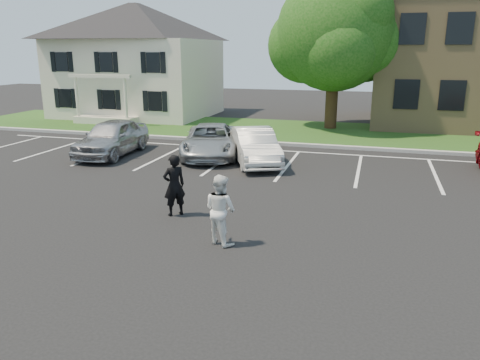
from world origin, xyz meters
name	(u,v)px	position (x,y,z in m)	size (l,w,h in m)	color
ground_plane	(229,239)	(0.00, 0.00, 0.00)	(90.00, 90.00, 0.00)	black
curb	(303,145)	(0.00, 12.00, 0.07)	(40.00, 0.30, 0.15)	gray
grass_strip	(314,132)	(0.00, 16.00, 0.04)	(44.00, 8.00, 0.08)	#1E4D1C
stall_lines	(325,162)	(1.40, 8.95, 0.01)	(34.00, 5.36, 0.01)	silver
house	(137,60)	(-13.00, 19.97, 3.83)	(10.30, 9.22, 7.60)	beige
tree	(337,35)	(0.82, 17.73, 5.35)	(7.80, 7.20, 8.80)	black
man_black_suit	(174,185)	(-1.99, 1.23, 0.88)	(0.64, 0.42, 1.76)	black
man_white_shirt	(220,209)	(-0.11, -0.30, 0.86)	(0.83, 0.65, 1.71)	white
car_silver_west	(112,137)	(-7.89, 7.75, 0.79)	(1.87, 4.66, 1.59)	#A3A3A8
car_silver_minivan	(211,141)	(-3.60, 8.73, 0.69)	(2.30, 4.98, 1.38)	#A3A6AA
car_white_sedan	(255,146)	(-1.40, 7.96, 0.72)	(1.52, 4.37, 1.44)	silver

